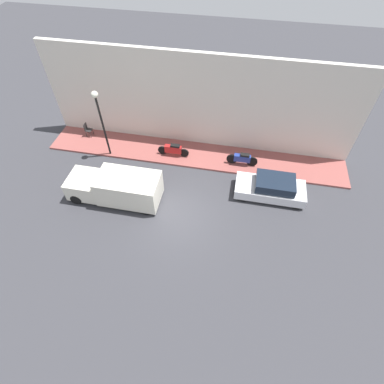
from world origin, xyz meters
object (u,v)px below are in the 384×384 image
(delivery_van, at_px, (116,187))
(streetlamp, at_px, (99,112))
(motorcycle_red, at_px, (173,150))
(motorcycle_blue, at_px, (242,159))
(cafe_chair, at_px, (87,129))
(parked_car, at_px, (271,188))

(delivery_van, xyz_separation_m, streetlamp, (3.38, 1.77, 2.38))
(delivery_van, xyz_separation_m, motorcycle_red, (4.00, -2.30, -0.31))
(delivery_van, xyz_separation_m, motorcycle_blue, (3.98, -6.67, -0.30))
(streetlamp, bearing_deg, delivery_van, -152.30)
(motorcycle_red, distance_m, cafe_chair, 6.25)
(motorcycle_blue, height_order, streetlamp, streetlamp)
(delivery_van, relative_size, motorcycle_red, 2.57)
(delivery_van, distance_m, motorcycle_red, 4.63)
(parked_car, xyz_separation_m, cafe_chair, (3.03, 12.36, 0.04))
(delivery_van, height_order, motorcycle_blue, delivery_van)
(motorcycle_blue, bearing_deg, streetlamp, 94.04)
(streetlamp, bearing_deg, motorcycle_red, -81.31)
(streetlamp, bearing_deg, parked_car, -98.55)
(cafe_chair, bearing_deg, motorcycle_blue, -94.86)
(delivery_van, bearing_deg, streetlamp, 27.70)
(parked_car, bearing_deg, delivery_van, 102.28)
(parked_car, height_order, motorcycle_red, parked_car)
(streetlamp, relative_size, cafe_chair, 4.76)
(parked_car, relative_size, motorcycle_blue, 2.04)
(cafe_chair, bearing_deg, parked_car, -103.79)
(streetlamp, bearing_deg, motorcycle_blue, -85.96)
(streetlamp, height_order, cafe_chair, streetlamp)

